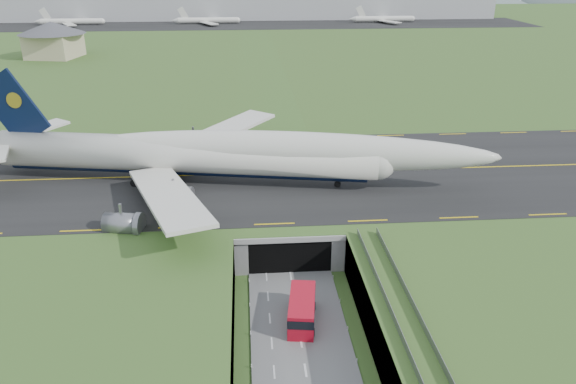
{
  "coord_description": "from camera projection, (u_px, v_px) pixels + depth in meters",
  "views": [
    {
      "loc": [
        -5.84,
        -62.45,
        42.9
      ],
      "look_at": [
        0.64,
        20.0,
        7.84
      ],
      "focal_mm": 35.0,
      "sensor_mm": 36.0,
      "label": 1
    }
  ],
  "objects": [
    {
      "name": "service_building",
      "position": [
        53.0,
        36.0,
        214.66
      ],
      "size": [
        29.45,
        29.45,
        13.56
      ],
      "rotation": [
        0.0,
        0.0,
        -0.21
      ],
      "color": "#C1B58B",
      "rests_on": "ground"
    },
    {
      "name": "shuttle_tram",
      "position": [
        302.0,
        310.0,
        70.26
      ],
      "size": [
        4.39,
        8.91,
        3.46
      ],
      "rotation": [
        0.0,
        0.0,
        -0.14
      ],
      "color": "#B10B1E",
      "rests_on": "ground"
    },
    {
      "name": "airfield_deck",
      "position": [
        295.0,
        286.0,
        73.32
      ],
      "size": [
        800.0,
        800.0,
        6.0
      ],
      "primitive_type": "cube",
      "color": "gray",
      "rests_on": "ground"
    },
    {
      "name": "trench_road",
      "position": [
        301.0,
        340.0,
        67.56
      ],
      "size": [
        12.0,
        75.0,
        0.2
      ],
      "primitive_type": "cube",
      "color": "slate",
      "rests_on": "ground"
    },
    {
      "name": "jumbo_jet",
      "position": [
        221.0,
        154.0,
        96.15
      ],
      "size": [
        92.01,
        58.93,
        19.85
      ],
      "rotation": [
        0.0,
        0.0,
        -0.19
      ],
      "color": "silver",
      "rests_on": "ground"
    },
    {
      "name": "distant_hills",
      "position": [
        325.0,
        15.0,
        475.37
      ],
      "size": [
        700.0,
        91.0,
        60.0
      ],
      "color": "#4F5F5D",
      "rests_on": "ground"
    },
    {
      "name": "ground",
      "position": [
        295.0,
        305.0,
        74.49
      ],
      "size": [
        900.0,
        900.0,
        0.0
      ],
      "primitive_type": "plane",
      "color": "#435C25",
      "rests_on": "ground"
    },
    {
      "name": "tunnel_portal",
      "position": [
        286.0,
        226.0,
        88.53
      ],
      "size": [
        17.0,
        22.3,
        6.0
      ],
      "color": "gray",
      "rests_on": "ground"
    },
    {
      "name": "taxiway",
      "position": [
        279.0,
        173.0,
        102.4
      ],
      "size": [
        800.0,
        44.0,
        0.18
      ],
      "primitive_type": "cube",
      "color": "black",
      "rests_on": "airfield_deck"
    },
    {
      "name": "guideway",
      "position": [
        423.0,
        365.0,
        55.66
      ],
      "size": [
        3.0,
        53.0,
        7.05
      ],
      "color": "#A8A8A3",
      "rests_on": "ground"
    },
    {
      "name": "cargo_terminal",
      "position": [
        251.0,
        6.0,
        343.85
      ],
      "size": [
        320.0,
        67.0,
        15.6
      ],
      "color": "#B2B2B2",
      "rests_on": "ground"
    }
  ]
}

